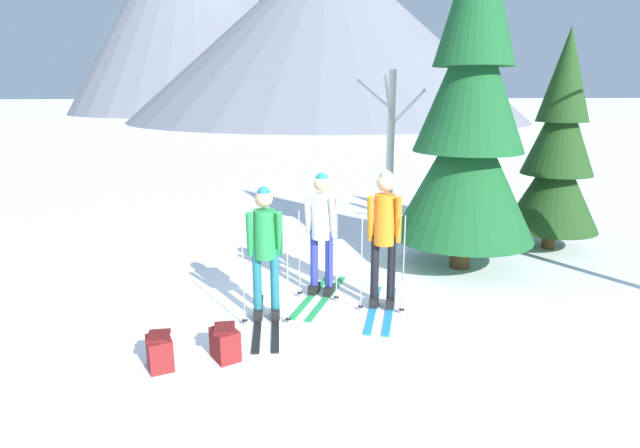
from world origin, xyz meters
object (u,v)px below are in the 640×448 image
skier_in_green (265,246)px  skier_in_orange (384,232)px  skier_in_white (322,227)px  backpack_on_snow_front (160,352)px  pine_tree_near (470,115)px  birch_tree_tall (390,151)px  backpack_on_snow_beside (225,343)px  pine_tree_mid (558,152)px

skier_in_green → skier_in_orange: 1.56m
skier_in_white → backpack_on_snow_front: 2.80m
skier_in_orange → pine_tree_near: size_ratio=0.35×
birch_tree_tall → backpack_on_snow_beside: size_ratio=8.24×
skier_in_orange → backpack_on_snow_front: (-2.73, -1.21, -0.86)m
backpack_on_snow_front → birch_tree_tall: bearing=50.5°
birch_tree_tall → backpack_on_snow_beside: birch_tree_tall is taller
skier_in_orange → pine_tree_near: bearing=39.9°
skier_in_white → pine_tree_near: size_ratio=0.33×
skier_in_white → backpack_on_snow_beside: 2.30m
birch_tree_tall → backpack_on_snow_front: bearing=-129.5°
skier_in_green → birch_tree_tall: 4.35m
skier_in_green → pine_tree_mid: 5.88m
backpack_on_snow_beside → skier_in_white: bearing=52.1°
backpack_on_snow_front → backpack_on_snow_beside: bearing=8.0°
skier_in_orange → pine_tree_near: pine_tree_near is taller
backpack_on_snow_front → pine_tree_near: bearing=30.7°
skier_in_white → pine_tree_near: bearing=19.0°
skier_in_green → birch_tree_tall: bearing=53.3°
skier_in_orange → backpack_on_snow_front: bearing=-156.1°
pine_tree_near → backpack_on_snow_beside: (-3.76, -2.54, -2.28)m
birch_tree_tall → skier_in_green: bearing=-126.7°
skier_in_green → backpack_on_snow_beside: (-0.50, -1.00, -0.78)m
skier_in_orange → backpack_on_snow_front: size_ratio=4.91×
pine_tree_near → backpack_on_snow_beside: pine_tree_near is taller
backpack_on_snow_beside → skier_in_green: bearing=63.5°
pine_tree_near → pine_tree_mid: 2.32m
skier_in_orange → pine_tree_near: (1.71, 1.43, 1.42)m
skier_in_green → backpack_on_snow_front: bearing=-137.0°
skier_in_orange → birch_tree_tall: (1.00, 3.33, 0.67)m
backpack_on_snow_beside → backpack_on_snow_front: bearing=-172.0°
skier_in_green → backpack_on_snow_front: skier_in_green is taller
skier_in_green → skier_in_white: bearing=40.3°
skier_in_white → pine_tree_mid: (4.51, 1.64, 0.79)m
skier_in_white → pine_tree_mid: size_ratio=0.45×
skier_in_green → skier_in_orange: size_ratio=0.93×
skier_in_orange → pine_tree_mid: bearing=30.5°
skier_in_white → skier_in_orange: bearing=-38.7°
pine_tree_mid → birch_tree_tall: size_ratio=1.21×
pine_tree_near → pine_tree_mid: (2.07, 0.80, -0.68)m
skier_in_orange → birch_tree_tall: size_ratio=0.58×
skier_in_white → pine_tree_mid: pine_tree_mid is taller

